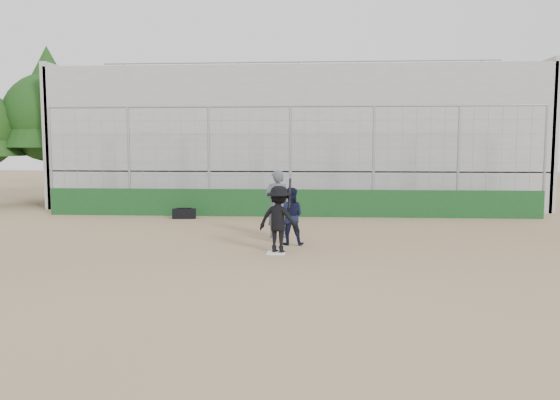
# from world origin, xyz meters

# --- Properties ---
(ground) EXTENTS (90.00, 90.00, 0.00)m
(ground) POSITION_xyz_m (0.00, 0.00, 0.00)
(ground) COLOR brown
(ground) RESTS_ON ground
(home_plate) EXTENTS (0.44, 0.44, 0.02)m
(home_plate) POSITION_xyz_m (0.00, 0.00, 0.01)
(home_plate) COLOR white
(home_plate) RESTS_ON ground
(backstop) EXTENTS (18.10, 0.25, 4.04)m
(backstop) POSITION_xyz_m (0.00, 7.00, 0.96)
(backstop) COLOR #123B18
(backstop) RESTS_ON ground
(bleachers) EXTENTS (20.25, 6.70, 6.98)m
(bleachers) POSITION_xyz_m (0.00, 11.95, 2.92)
(bleachers) COLOR gray
(bleachers) RESTS_ON ground
(tree_left) EXTENTS (4.48, 4.48, 7.00)m
(tree_left) POSITION_xyz_m (-11.00, 11.00, 4.39)
(tree_left) COLOR #322012
(tree_left) RESTS_ON ground
(batter_at_plate) EXTENTS (1.19, 0.93, 1.79)m
(batter_at_plate) POSITION_xyz_m (0.06, 0.10, 0.81)
(batter_at_plate) COLOR black
(batter_at_plate) RESTS_ON ground
(catcher_crouched) EXTENTS (0.76, 0.61, 1.03)m
(catcher_crouched) POSITION_xyz_m (0.28, 1.15, 0.51)
(catcher_crouched) COLOR black
(catcher_crouched) RESTS_ON ground
(umpire) EXTENTS (0.73, 0.51, 1.72)m
(umpire) POSITION_xyz_m (-0.13, 2.29, 0.86)
(umpire) COLOR #474D5A
(umpire) RESTS_ON ground
(equipment_bag) EXTENTS (0.85, 0.46, 0.39)m
(equipment_bag) POSITION_xyz_m (-3.75, 6.17, 0.18)
(equipment_bag) COLOR black
(equipment_bag) RESTS_ON ground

